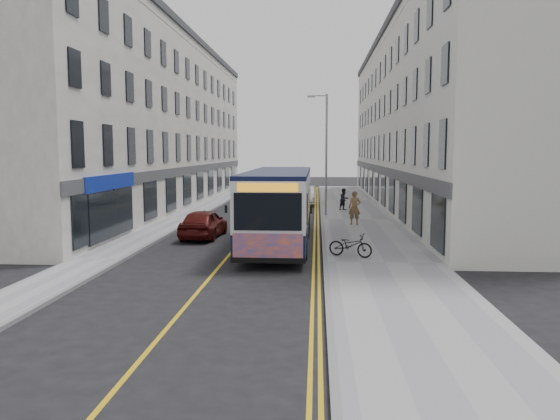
# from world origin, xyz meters

# --- Properties ---
(ground) EXTENTS (140.00, 140.00, 0.00)m
(ground) POSITION_xyz_m (0.00, 0.00, 0.00)
(ground) COLOR black
(ground) RESTS_ON ground
(pavement_east) EXTENTS (4.50, 64.00, 0.12)m
(pavement_east) POSITION_xyz_m (6.25, 12.00, 0.06)
(pavement_east) COLOR gray
(pavement_east) RESTS_ON ground
(pavement_west) EXTENTS (2.00, 64.00, 0.12)m
(pavement_west) POSITION_xyz_m (-5.00, 12.00, 0.06)
(pavement_west) COLOR gray
(pavement_west) RESTS_ON ground
(kerb_east) EXTENTS (0.18, 64.00, 0.13)m
(kerb_east) POSITION_xyz_m (4.00, 12.00, 0.07)
(kerb_east) COLOR slate
(kerb_east) RESTS_ON ground
(kerb_west) EXTENTS (0.18, 64.00, 0.13)m
(kerb_west) POSITION_xyz_m (-4.00, 12.00, 0.07)
(kerb_west) COLOR slate
(kerb_west) RESTS_ON ground
(road_centre_line) EXTENTS (0.12, 64.00, 0.01)m
(road_centre_line) POSITION_xyz_m (0.00, 12.00, 0.00)
(road_centre_line) COLOR gold
(road_centre_line) RESTS_ON ground
(road_dbl_yellow_inner) EXTENTS (0.10, 64.00, 0.01)m
(road_dbl_yellow_inner) POSITION_xyz_m (3.55, 12.00, 0.00)
(road_dbl_yellow_inner) COLOR gold
(road_dbl_yellow_inner) RESTS_ON ground
(road_dbl_yellow_outer) EXTENTS (0.10, 64.00, 0.01)m
(road_dbl_yellow_outer) POSITION_xyz_m (3.75, 12.00, 0.00)
(road_dbl_yellow_outer) COLOR gold
(road_dbl_yellow_outer) RESTS_ON ground
(terrace_east) EXTENTS (6.00, 46.00, 13.00)m
(terrace_east) POSITION_xyz_m (11.50, 21.00, 6.50)
(terrace_east) COLOR silver
(terrace_east) RESTS_ON ground
(terrace_west) EXTENTS (6.00, 46.00, 13.00)m
(terrace_west) POSITION_xyz_m (-9.00, 21.00, 6.50)
(terrace_west) COLOR silver
(terrace_west) RESTS_ON ground
(streetlamp) EXTENTS (1.32, 0.18, 8.00)m
(streetlamp) POSITION_xyz_m (4.17, 14.00, 4.38)
(streetlamp) COLOR #989AA0
(streetlamp) RESTS_ON ground
(city_bus) EXTENTS (2.76, 11.86, 3.44)m
(city_bus) POSITION_xyz_m (1.92, 3.14, 1.88)
(city_bus) COLOR black
(city_bus) RESTS_ON ground
(bicycle) EXTENTS (1.90, 1.24, 0.94)m
(bicycle) POSITION_xyz_m (5.01, -0.20, 0.59)
(bicycle) COLOR black
(bicycle) RESTS_ON pavement_east
(pedestrian_near) EXTENTS (0.80, 0.62, 1.94)m
(pedestrian_near) POSITION_xyz_m (5.82, 9.49, 1.09)
(pedestrian_near) COLOR olive
(pedestrian_near) RESTS_ON pavement_east
(pedestrian_far) EXTENTS (0.96, 0.94, 1.56)m
(pedestrian_far) POSITION_xyz_m (5.61, 17.24, 0.90)
(pedestrian_far) COLOR black
(pedestrian_far) RESTS_ON pavement_east
(car_white) EXTENTS (1.67, 4.58, 1.50)m
(car_white) POSITION_xyz_m (2.67, 22.27, 0.75)
(car_white) COLOR silver
(car_white) RESTS_ON ground
(car_maroon) EXTENTS (1.96, 4.39, 1.46)m
(car_maroon) POSITION_xyz_m (-2.00, 4.89, 0.73)
(car_maroon) COLOR #4C0F0C
(car_maroon) RESTS_ON ground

